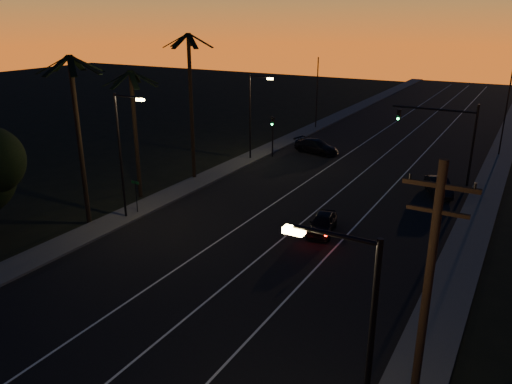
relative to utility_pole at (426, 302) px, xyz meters
The scene contains 21 objects.
road 23.72m from the utility_pole, 120.11° to the left, with size 20.00×170.00×0.01m, color black.
sidewalk_left 30.78m from the utility_pole, 138.74° to the left, with size 2.40×170.00×0.16m, color #3D3D3B.
sidewalk_right 20.68m from the utility_pole, 91.15° to the left, with size 2.40×170.00×0.16m, color #3D3D3B.
lane_stripe_left 25.32m from the utility_pole, 126.13° to the left, with size 0.12×160.00×0.01m, color silver.
lane_stripe_mid 23.48m from the utility_pole, 119.03° to the left, with size 0.12×160.00×0.01m, color silver.
lane_stripe_right 22.04m from the utility_pole, 110.81° to the left, with size 0.12×160.00×0.01m, color silver.
palm_near 25.55m from the utility_pole, 161.71° to the left, with size 4.25×4.16×11.53m.
palm_mid 28.49m from the utility_pole, 150.55° to the left, with size 4.25×4.16×10.03m.
palm_far 31.17m from the utility_pole, 139.96° to the left, with size 4.25×4.16×12.53m.
streetlight_left_near 24.44m from the utility_pole, 155.85° to the left, with size 2.55×0.26×9.00m.
streetlight_left_far 35.79m from the utility_pole, 128.52° to the left, with size 2.55×0.26×8.50m.
streetlight_right_near 4.10m from the utility_pole, 102.67° to the right, with size 2.55×0.26×9.00m.
street_sign 25.22m from the utility_pole, 153.85° to the left, with size 0.70×0.06×2.60m.
utility_pole is the anchor object (origin of this frame).
signal_mast 30.33m from the utility_pole, 98.47° to the left, with size 7.10×0.41×7.00m.
signal_post 36.74m from the utility_pole, 125.13° to the left, with size 0.28×0.37×4.20m.
far_pole_left 50.36m from the utility_pole, 116.67° to the left, with size 0.14×0.14×9.00m, color black.
far_pole_right 42.01m from the utility_pole, 90.82° to the left, with size 0.14×0.14×9.00m, color black.
lead_car 17.87m from the utility_pole, 122.33° to the left, with size 2.32×4.56×1.33m.
right_car 27.06m from the utility_pole, 98.35° to the left, with size 3.02×4.40×1.37m.
cross_car 38.23m from the utility_pole, 117.79° to the left, with size 5.29×3.07×1.44m.
Camera 1 is at (13.63, -4.53, 13.85)m, focal length 35.00 mm.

